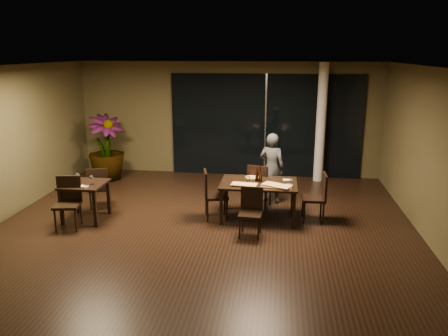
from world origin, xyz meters
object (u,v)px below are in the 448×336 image
at_px(chair_main_far, 259,184).
at_px(bottle_b, 261,175).
at_px(main_table, 259,186).
at_px(bottle_c, 260,173).
at_px(chair_main_right, 318,195).
at_px(chair_side_far, 98,186).
at_px(diner, 272,168).
at_px(bottle_a, 257,175).
at_px(chair_main_near, 251,209).
at_px(chair_main_left, 212,192).
at_px(potted_plant, 106,148).
at_px(side_table, 85,189).
at_px(chair_side_near, 68,199).

bearing_deg(chair_main_far, bottle_b, 110.31).
distance_m(main_table, bottle_c, 0.27).
height_order(chair_main_right, chair_side_far, chair_main_right).
relative_size(diner, bottle_a, 5.71).
xyz_separation_m(chair_main_near, bottle_a, (0.05, 0.90, 0.40)).
xyz_separation_m(diner, bottle_c, (-0.21, -0.91, 0.14)).
bearing_deg(chair_side_far, chair_main_left, 156.46).
xyz_separation_m(chair_main_far, chair_side_far, (-3.35, -0.48, -0.03)).
bearing_deg(chair_main_far, chair_main_left, 53.43).
bearing_deg(potted_plant, main_table, -29.19).
bearing_deg(chair_main_near, bottle_c, 86.80).
bearing_deg(chair_main_right, bottle_c, -97.14).
relative_size(chair_main_right, bottle_b, 3.31).
xyz_separation_m(chair_main_left, chair_side_far, (-2.46, 0.25, -0.04)).
height_order(main_table, bottle_b, bottle_b).
relative_size(chair_main_near, chair_side_far, 0.96).
distance_m(potted_plant, bottle_c, 4.61).
bearing_deg(potted_plant, chair_main_right, -23.34).
relative_size(potted_plant, bottle_b, 5.79).
distance_m(chair_side_far, diner, 3.73).
bearing_deg(bottle_b, chair_main_far, 95.99).
height_order(chair_main_far, chair_main_right, chair_main_right).
relative_size(chair_main_near, bottle_b, 3.02).
relative_size(main_table, chair_main_near, 1.71).
distance_m(side_table, diner, 3.94).
relative_size(chair_side_near, bottle_c, 2.93).
height_order(chair_side_far, bottle_c, bottle_c).
bearing_deg(main_table, chair_main_near, -96.53).
bearing_deg(chair_main_right, side_table, -85.83).
distance_m(chair_main_far, bottle_b, 0.66).
bearing_deg(chair_main_right, chair_side_far, -93.37).
height_order(chair_main_left, bottle_c, bottle_c).
bearing_deg(chair_main_near, side_table, 178.23).
relative_size(bottle_a, bottle_c, 0.82).
bearing_deg(diner, chair_main_near, 99.01).
distance_m(chair_side_near, potted_plant, 3.22).
relative_size(chair_main_left, chair_main_right, 1.03).
relative_size(chair_main_near, bottle_a, 3.22).
relative_size(side_table, bottle_b, 2.75).
distance_m(main_table, chair_main_near, 0.85).
bearing_deg(chair_main_right, diner, -139.36).
xyz_separation_m(side_table, chair_side_far, (0.02, 0.60, -0.11)).
relative_size(chair_main_far, chair_main_left, 0.97).
relative_size(chair_side_far, potted_plant, 0.54).
distance_m(chair_main_left, chair_side_far, 2.47).
bearing_deg(diner, side_table, 41.73).
relative_size(chair_main_left, potted_plant, 0.59).
bearing_deg(main_table, bottle_c, 79.90).
xyz_separation_m(chair_main_far, diner, (0.26, 0.43, 0.24)).
height_order(main_table, bottle_c, bottle_c).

